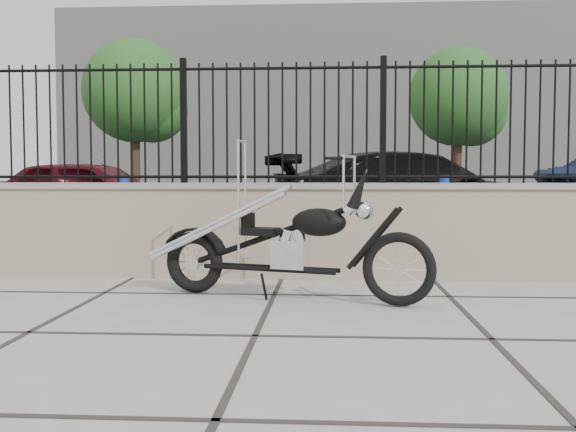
% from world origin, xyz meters
% --- Properties ---
extents(ground_plane, '(90.00, 90.00, 0.00)m').
position_xyz_m(ground_plane, '(0.00, 0.00, 0.00)').
color(ground_plane, '#99968E').
rests_on(ground_plane, ground).
extents(parking_lot, '(30.00, 30.00, 0.00)m').
position_xyz_m(parking_lot, '(0.00, 12.50, 0.00)').
color(parking_lot, black).
rests_on(parking_lot, ground).
extents(retaining_wall, '(14.00, 0.36, 0.96)m').
position_xyz_m(retaining_wall, '(0.00, 2.50, 0.48)').
color(retaining_wall, gray).
rests_on(retaining_wall, ground_plane).
extents(iron_fence, '(14.00, 0.08, 1.20)m').
position_xyz_m(iron_fence, '(0.00, 2.50, 1.56)').
color(iron_fence, black).
rests_on(iron_fence, retaining_wall).
extents(background_building, '(22.00, 6.00, 8.00)m').
position_xyz_m(background_building, '(0.00, 26.50, 4.00)').
color(background_building, beige).
rests_on(background_building, ground_plane).
extents(chopper_motorcycle, '(2.28, 1.05, 1.36)m').
position_xyz_m(chopper_motorcycle, '(0.11, 1.31, 0.68)').
color(chopper_motorcycle, black).
rests_on(chopper_motorcycle, ground_plane).
extents(car_red, '(4.04, 1.96, 1.33)m').
position_xyz_m(car_red, '(-3.53, 6.90, 0.66)').
color(car_red, '#4A0A12').
rests_on(car_red, parking_lot).
extents(car_black, '(5.24, 3.12, 1.42)m').
position_xyz_m(car_black, '(1.92, 7.08, 0.71)').
color(car_black, black).
rests_on(car_black, parking_lot).
extents(bollard_a, '(0.14, 0.14, 1.04)m').
position_xyz_m(bollard_a, '(-2.24, 4.47, 0.52)').
color(bollard_a, '#0B2AAC').
rests_on(bollard_a, ground_plane).
extents(bollard_b, '(0.16, 0.16, 1.04)m').
position_xyz_m(bollard_b, '(1.97, 4.67, 0.52)').
color(bollard_b, '#0B4FAC').
rests_on(bollard_b, ground_plane).
extents(tree_left, '(3.25, 3.25, 5.49)m').
position_xyz_m(tree_left, '(-5.69, 16.79, 3.84)').
color(tree_left, '#382619').
rests_on(tree_left, ground_plane).
extents(tree_right, '(3.05, 3.05, 5.14)m').
position_xyz_m(tree_right, '(4.43, 17.04, 3.60)').
color(tree_right, '#382619').
rests_on(tree_right, ground_plane).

